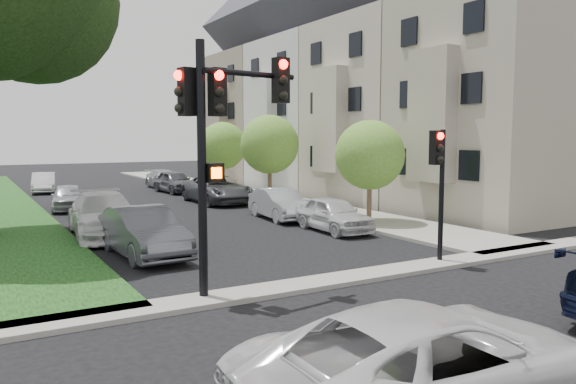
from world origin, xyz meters
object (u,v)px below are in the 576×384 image
car_cross_near (433,363)px  car_parked_1 (280,204)px  car_parked_3 (175,182)px  small_tree_c (223,146)px  small_tree_b (270,144)px  car_parked_5 (144,232)px  car_parked_6 (104,215)px  traffic_signal_main (220,123)px  car_parked_7 (68,197)px  car_parked_2 (218,189)px  car_parked_9 (44,183)px  small_tree_a (370,155)px  car_parked_0 (333,214)px  car_parked_4 (164,179)px  traffic_signal_secondary (439,171)px

car_cross_near → car_parked_1: car_cross_near is taller
car_parked_3 → small_tree_c: bearing=-34.7°
car_parked_1 → small_tree_b: bearing=71.4°
car_parked_5 → car_parked_6: bearing=91.4°
traffic_signal_main → car_cross_near: 7.19m
car_parked_3 → car_parked_7: (-7.38, -5.64, -0.07)m
car_parked_2 → car_parked_6: bearing=-135.2°
small_tree_b → car_cross_near: small_tree_b is taller
small_tree_c → car_parked_5: size_ratio=1.00×
traffic_signal_main → car_parked_6: (-0.58, 9.31, -3.14)m
car_parked_3 → car_parked_9: (-7.31, 4.35, -0.07)m
car_parked_5 → car_parked_3: bearing=66.0°
small_tree_c → car_parked_3: small_tree_c is taller
car_cross_near → car_parked_5: car_parked_5 is taller
small_tree_a → small_tree_b: small_tree_b is taller
small_tree_a → car_parked_6: size_ratio=0.79×
small_tree_a → car_parked_3: (-2.69, 16.62, -2.15)m
small_tree_a → car_parked_0: 3.26m
traffic_signal_main → car_parked_4: (7.23, 26.65, -3.30)m
small_tree_c → car_parked_6: size_ratio=0.83×
traffic_signal_secondary → car_parked_6: bearing=127.7°
traffic_signal_secondary → car_parked_4: bearing=88.7°
traffic_signal_secondary → car_parked_9: 28.70m
small_tree_b → car_parked_4: bearing=101.6°
car_parked_0 → car_parked_3: 17.33m
car_parked_3 → car_parked_4: (0.37, 3.31, -0.08)m
small_tree_b → traffic_signal_secondary: (-2.92, -15.45, -0.52)m
small_tree_a → traffic_signal_secondary: small_tree_a is taller
car_parked_5 → car_parked_9: car_parked_5 is taller
car_parked_3 → car_parked_9: car_parked_3 is taller
car_parked_4 → car_parked_7: (-7.75, -8.95, 0.02)m
small_tree_c → traffic_signal_main: traffic_signal_main is taller
car_parked_0 → car_parked_4: car_parked_0 is taller
car_parked_3 → car_parked_4: size_ratio=0.96×
small_tree_b → car_parked_2: (-2.51, 1.36, -2.44)m
small_tree_a → traffic_signal_secondary: 7.37m
car_parked_7 → car_parked_9: bearing=98.3°
small_tree_c → car_parked_0: 16.07m
small_tree_c → car_parked_6: bearing=-129.2°
small_tree_b → car_parked_3: small_tree_b is taller
car_parked_7 → car_parked_6: bearing=-81.7°
small_tree_b → car_cross_near: size_ratio=0.89×
car_parked_6 → car_parked_7: bearing=94.1°
small_tree_b → car_parked_5: 14.41m
car_parked_1 → car_parked_9: bearing=118.4°
car_parked_1 → car_parked_6: car_parked_6 is taller
car_parked_5 → car_parked_6: (-0.28, 4.12, 0.04)m
small_tree_b → car_parked_0: bearing=-103.7°
car_cross_near → car_parked_0: size_ratio=1.37×
car_parked_1 → car_parked_2: bearing=95.6°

